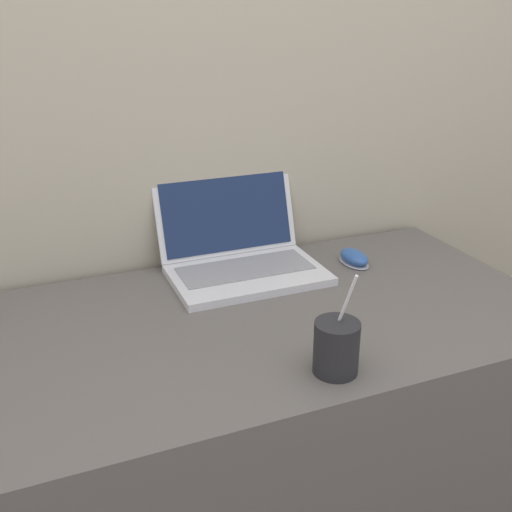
# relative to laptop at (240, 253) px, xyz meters

# --- Properties ---
(wall_back) EXTENTS (7.00, 0.04, 2.50)m
(wall_back) POSITION_rel_laptop_xyz_m (-0.09, 0.14, 0.49)
(wall_back) COLOR #BCB299
(wall_back) RESTS_ON ground_plane
(desk) EXTENTS (1.43, 0.70, 0.71)m
(desk) POSITION_rel_laptop_xyz_m (-0.09, -0.24, -0.40)
(desk) COLOR #5B5651
(desk) RESTS_ON ground_plane
(laptop) EXTENTS (0.38, 0.32, 0.23)m
(laptop) POSITION_rel_laptop_xyz_m (0.00, 0.00, 0.00)
(laptop) COLOR silver
(laptop) RESTS_ON desk
(drink_cup) EXTENTS (0.09, 0.09, 0.20)m
(drink_cup) POSITION_rel_laptop_xyz_m (-0.00, -0.50, 0.00)
(drink_cup) COLOR #232326
(drink_cup) RESTS_ON desk
(computer_mouse) EXTENTS (0.06, 0.11, 0.04)m
(computer_mouse) POSITION_rel_laptop_xyz_m (0.30, -0.07, -0.03)
(computer_mouse) COLOR #B2B2B7
(computer_mouse) RESTS_ON desk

